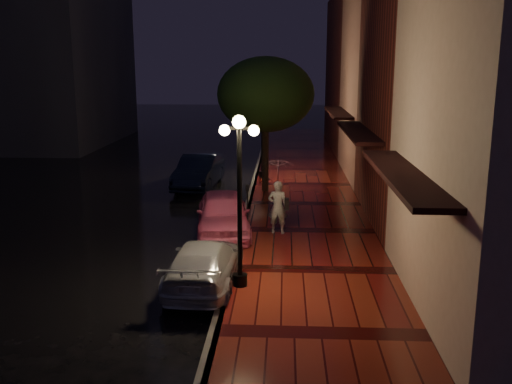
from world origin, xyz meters
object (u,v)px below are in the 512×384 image
at_px(streetlamp_far, 262,128).
at_px(parking_meter, 247,199).
at_px(streetlamp_near, 240,192).
at_px(navy_car, 199,171).
at_px(woman_with_umbrella, 278,185).
at_px(street_tree, 266,97).
at_px(silver_car, 204,264).
at_px(pink_car, 223,214).

relative_size(streetlamp_far, parking_meter, 3.17).
bearing_deg(streetlamp_far, parking_meter, -91.41).
height_order(streetlamp_near, streetlamp_far, same).
bearing_deg(navy_car, woman_with_umbrella, -58.94).
xyz_separation_m(street_tree, navy_car, (-3.12, 1.19, -3.49)).
bearing_deg(street_tree, streetlamp_near, -91.35).
distance_m(street_tree, navy_car, 4.83).
relative_size(streetlamp_far, silver_car, 1.03).
bearing_deg(silver_car, woman_with_umbrella, -111.07).
xyz_separation_m(streetlamp_far, silver_car, (-0.95, -13.69, -2.00)).
height_order(street_tree, parking_meter, street_tree).
distance_m(pink_car, navy_car, 7.58).
height_order(streetlamp_far, street_tree, street_tree).
height_order(streetlamp_near, street_tree, street_tree).
bearing_deg(pink_car, silver_car, -97.56).
bearing_deg(pink_car, streetlamp_far, 76.51).
height_order(silver_car, woman_with_umbrella, woman_with_umbrella).
distance_m(streetlamp_near, silver_car, 2.23).
xyz_separation_m(streetlamp_far, street_tree, (0.26, -3.01, 1.64)).
bearing_deg(streetlamp_near, street_tree, 88.65).
height_order(woman_with_umbrella, parking_meter, woman_with_umbrella).
relative_size(street_tree, parking_meter, 4.27).
relative_size(streetlamp_near, navy_car, 0.94).
distance_m(pink_car, silver_car, 4.53).
distance_m(streetlamp_far, silver_car, 13.86).
relative_size(streetlamp_near, parking_meter, 3.17).
bearing_deg(parking_meter, pink_car, -122.53).
height_order(pink_car, navy_car, navy_car).
xyz_separation_m(pink_car, navy_car, (-1.91, 7.34, 0.02)).
xyz_separation_m(woman_with_umbrella, parking_meter, (-1.09, 1.28, -0.82)).
bearing_deg(woman_with_umbrella, parking_meter, -40.78).
relative_size(street_tree, silver_car, 1.39).
distance_m(streetlamp_near, navy_car, 12.65).
bearing_deg(woman_with_umbrella, pink_car, 1.93).
bearing_deg(pink_car, navy_car, 97.03).
height_order(navy_car, silver_car, navy_car).
xyz_separation_m(street_tree, pink_car, (-1.21, -6.15, -3.51)).
relative_size(silver_car, parking_meter, 3.07).
distance_m(streetlamp_far, woman_with_umbrella, 9.46).
height_order(streetlamp_far, silver_car, streetlamp_far).
bearing_deg(silver_car, pink_car, -87.96).
xyz_separation_m(streetlamp_near, silver_car, (-0.95, 0.31, -2.00)).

